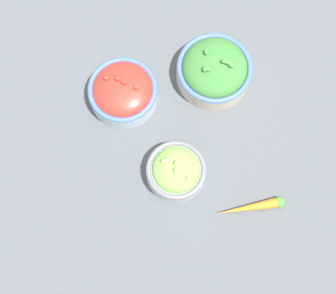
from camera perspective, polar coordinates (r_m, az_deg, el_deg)
The scene contains 5 objects.
ground_plane at distance 1.05m, azimuth 0.00°, elevation -0.43°, with size 3.00×3.00×0.00m, color #4C5156.
bowl_lettuce at distance 1.01m, azimuth 0.99°, elevation -2.92°, with size 0.13×0.13×0.08m.
bowl_cherry_tomatoes at distance 1.07m, azimuth -5.52°, elevation 6.75°, with size 0.16×0.16×0.08m.
bowl_broccoli at distance 1.08m, azimuth 5.65°, elevation 9.35°, with size 0.17×0.17×0.09m.
loose_carrot at distance 1.03m, azimuth 10.23°, elevation -7.21°, with size 0.03×0.15×0.02m.
Camera 1 is at (-0.27, 0.03, 1.02)m, focal length 50.00 mm.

